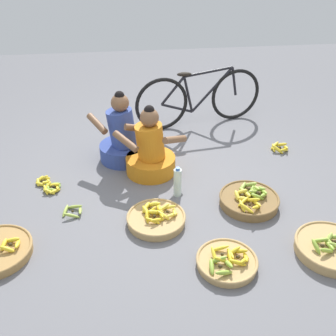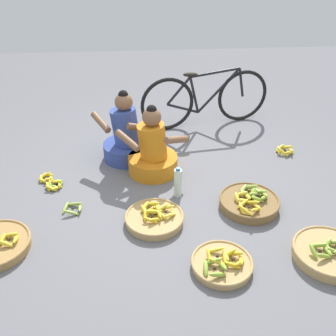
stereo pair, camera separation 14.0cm
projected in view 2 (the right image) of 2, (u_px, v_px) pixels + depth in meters
The scene contains 12 objects.
ground_plane at pixel (166, 187), 3.86m from camera, with size 10.00×10.00×0.00m, color slate.
vendor_woman_front at pixel (153, 152), 3.97m from camera, with size 0.76×0.52×0.76m.
vendor_woman_behind at pixel (126, 137), 4.21m from camera, with size 0.70×0.53×0.80m.
bicycle_leaning at pixel (206, 99), 4.87m from camera, with size 1.68×0.38×0.73m.
banana_basket_mid_right at pixel (154, 218), 3.38m from camera, with size 0.52×0.52×0.14m.
banana_basket_back_center at pixel (249, 202), 3.56m from camera, with size 0.56×0.56×0.16m.
banana_basket_near_bicycle at pixel (329, 253), 3.01m from camera, with size 0.57×0.57×0.16m.
banana_basket_back_right at pixel (222, 263), 2.93m from camera, with size 0.48×0.48×0.14m.
loose_bananas_back_left at pixel (285, 150), 4.42m from camera, with size 0.23×0.23×0.10m.
loose_bananas_near_vendor at pixel (51, 182), 3.89m from camera, with size 0.29×0.33×0.08m.
loose_bananas_mid_left at pixel (73, 208), 3.53m from camera, with size 0.19×0.18×0.08m.
water_bottle at pixel (178, 183), 3.66m from camera, with size 0.08×0.08×0.31m.
Camera 2 is at (-0.23, -3.15, 2.23)m, focal length 41.02 mm.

